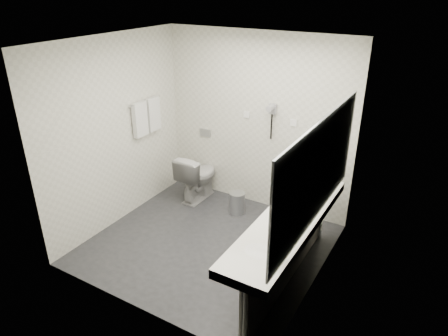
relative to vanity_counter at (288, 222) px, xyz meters
The scene contains 30 objects.
floor 1.39m from the vanity_counter, 169.92° to the left, with size 2.80×2.80×0.00m, color #28282C.
ceiling 2.05m from the vanity_counter, 169.92° to the left, with size 2.80×2.80×0.00m, color white.
wall_back 1.93m from the vanity_counter, 126.87° to the left, with size 2.80×2.80×0.00m, color silver.
wall_front 1.64m from the vanity_counter, 135.64° to the right, with size 2.80×2.80×0.00m, color silver.
wall_left 2.57m from the vanity_counter, behind, with size 2.60×2.60×0.00m, color silver.
wall_right 0.56m from the vanity_counter, 36.03° to the left, with size 2.60×2.60×0.00m, color silver.
vanity_counter is the anchor object (origin of this frame).
vanity_panel 0.43m from the vanity_counter, ahead, with size 0.03×2.15×0.75m, color #989690.
vanity_post_near 1.12m from the vanity_counter, 86.97° to the right, with size 0.06×0.06×0.75m, color silver.
vanity_post_far 1.12m from the vanity_counter, 86.97° to the left, with size 0.06×0.06×0.75m, color silver.
mirror 0.70m from the vanity_counter, ahead, with size 0.02×2.20×1.05m, color #B2BCC6.
basin_near 0.65m from the vanity_counter, 90.00° to the right, with size 0.40×0.31×0.05m, color white.
basin_far 0.65m from the vanity_counter, 90.00° to the left, with size 0.40×0.31×0.05m, color white.
faucet_near 0.69m from the vanity_counter, 73.30° to the right, with size 0.04×0.04×0.15m, color silver.
faucet_far 0.69m from the vanity_counter, 73.30° to the left, with size 0.04×0.04×0.15m, color silver.
soap_bottle_a 0.11m from the vanity_counter, 79.06° to the left, with size 0.05×0.05×0.11m, color silver.
soap_bottle_c 0.14m from the vanity_counter, 25.93° to the right, with size 0.05×0.05×0.13m, color silver.
glass_left 0.32m from the vanity_counter, 68.04° to the left, with size 0.06×0.06×0.11m, color silver.
toilet 2.28m from the vanity_counter, 148.79° to the left, with size 0.41×0.72×0.73m, color white.
flush_plate 2.48m from the vanity_counter, 143.06° to the left, with size 0.18×0.02×0.12m, color #B2B5BA.
pedal_bin 1.71m from the vanity_counter, 137.87° to the left, with size 0.22×0.22×0.31m, color #B2B5BA.
bin_lid 1.65m from the vanity_counter, 137.87° to the left, with size 0.22×0.22×0.01m, color #B2B5BA.
towel_rail 2.69m from the vanity_counter, 163.14° to the left, with size 0.02×0.02×0.62m, color silver.
towel_near 2.59m from the vanity_counter, 166.10° to the left, with size 0.07×0.24×0.48m, color white.
towel_far 2.67m from the vanity_counter, 160.15° to the left, with size 0.07×0.24×0.48m, color white.
dryer_cradle 1.85m from the vanity_counter, 120.76° to the left, with size 0.10×0.04×0.14m, color #939398.
dryer_barrel 1.81m from the vanity_counter, 122.01° to the left, with size 0.08×0.08×0.14m, color #939398.
dryer_cord 1.76m from the vanity_counter, 121.02° to the left, with size 0.02×0.02×0.35m, color black.
switch_plate_a 2.04m from the vanity_counter, 130.59° to the left, with size 0.09×0.02×0.09m, color white.
switch_plate_b 1.69m from the vanity_counter, 111.13° to the left, with size 0.09×0.02×0.09m, color white.
Camera 1 is at (2.36, -3.61, 3.08)m, focal length 32.68 mm.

